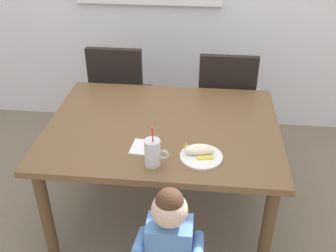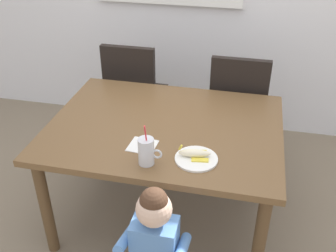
# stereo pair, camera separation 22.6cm
# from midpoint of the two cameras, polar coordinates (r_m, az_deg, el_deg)

# --- Properties ---
(ground_plane) EXTENTS (24.00, 24.00, 0.00)m
(ground_plane) POSITION_cam_midpoint_polar(r_m,az_deg,el_deg) (2.85, 1.93, -12.64)
(ground_plane) COLOR #7A6B56
(dining_table) EXTENTS (1.41, 1.08, 0.74)m
(dining_table) POSITION_cam_midpoint_polar(r_m,az_deg,el_deg) (2.44, 2.20, -1.63)
(dining_table) COLOR brown
(dining_table) RESTS_ON ground
(dining_chair_left) EXTENTS (0.44, 0.45, 0.96)m
(dining_chair_left) POSITION_cam_midpoint_polar(r_m,az_deg,el_deg) (3.24, -2.97, 5.11)
(dining_chair_left) COLOR black
(dining_chair_left) RESTS_ON ground
(dining_chair_right) EXTENTS (0.44, 0.44, 0.96)m
(dining_chair_right) POSITION_cam_midpoint_polar(r_m,az_deg,el_deg) (3.10, 12.14, 3.04)
(dining_chair_right) COLOR black
(dining_chair_right) RESTS_ON ground
(toddler_standing) EXTENTS (0.33, 0.24, 0.84)m
(toddler_standing) POSITION_cam_midpoint_polar(r_m,az_deg,el_deg) (1.97, 1.47, -16.33)
(toddler_standing) COLOR #3F4760
(toddler_standing) RESTS_ON ground
(milk_cup) EXTENTS (0.13, 0.08, 0.25)m
(milk_cup) POSITION_cam_midpoint_polar(r_m,az_deg,el_deg) (2.03, 0.04, -4.01)
(milk_cup) COLOR silver
(milk_cup) RESTS_ON dining_table
(snack_plate) EXTENTS (0.23, 0.23, 0.01)m
(snack_plate) POSITION_cam_midpoint_polar(r_m,az_deg,el_deg) (2.10, 7.22, -4.85)
(snack_plate) COLOR white
(snack_plate) RESTS_ON dining_table
(peeled_banana) EXTENTS (0.17, 0.12, 0.07)m
(peeled_banana) POSITION_cam_midpoint_polar(r_m,az_deg,el_deg) (2.10, 7.03, -4.07)
(peeled_banana) COLOR #F4EAC6
(peeled_banana) RESTS_ON snack_plate
(paper_napkin) EXTENTS (0.16, 0.16, 0.00)m
(paper_napkin) POSITION_cam_midpoint_polar(r_m,az_deg,el_deg) (2.20, -0.78, -2.96)
(paper_napkin) COLOR white
(paper_napkin) RESTS_ON dining_table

